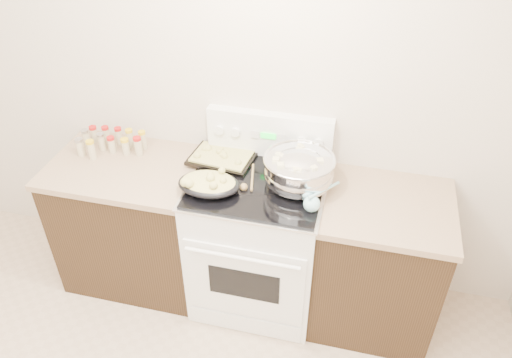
% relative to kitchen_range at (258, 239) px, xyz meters
% --- Properties ---
extents(room_shell, '(4.10, 3.60, 2.75)m').
position_rel_kitchen_range_xyz_m(room_shell, '(-0.35, -1.42, 1.21)').
color(room_shell, beige).
rests_on(room_shell, ground).
extents(counter_left, '(0.93, 0.67, 0.92)m').
position_rel_kitchen_range_xyz_m(counter_left, '(-0.83, 0.01, -0.03)').
color(counter_left, black).
rests_on(counter_left, ground).
extents(counter_right, '(0.73, 0.67, 0.92)m').
position_rel_kitchen_range_xyz_m(counter_right, '(0.73, 0.01, -0.03)').
color(counter_right, black).
rests_on(counter_right, ground).
extents(kitchen_range, '(0.78, 0.73, 1.22)m').
position_rel_kitchen_range_xyz_m(kitchen_range, '(0.00, 0.00, 0.00)').
color(kitchen_range, white).
rests_on(kitchen_range, ground).
extents(mixing_bowl, '(0.47, 0.47, 0.24)m').
position_rel_kitchen_range_xyz_m(mixing_bowl, '(0.22, 0.03, 0.55)').
color(mixing_bowl, silver).
rests_on(mixing_bowl, kitchen_range).
extents(roasting_pan, '(0.35, 0.25, 0.11)m').
position_rel_kitchen_range_xyz_m(roasting_pan, '(-0.25, -0.14, 0.50)').
color(roasting_pan, black).
rests_on(roasting_pan, kitchen_range).
extents(baking_sheet, '(0.40, 0.30, 0.06)m').
position_rel_kitchen_range_xyz_m(baking_sheet, '(-0.27, 0.16, 0.47)').
color(baking_sheet, black).
rests_on(baking_sheet, kitchen_range).
extents(wooden_spoon, '(0.08, 0.25, 0.04)m').
position_rel_kitchen_range_xyz_m(wooden_spoon, '(-0.05, -0.05, 0.46)').
color(wooden_spoon, '#997946').
rests_on(wooden_spoon, kitchen_range).
extents(blue_ladle, '(0.17, 0.27, 0.11)m').
position_rel_kitchen_range_xyz_m(blue_ladle, '(0.33, -0.16, 0.49)').
color(blue_ladle, '#A0E4EF').
rests_on(blue_ladle, kitchen_range).
extents(spice_jars, '(0.40, 0.24, 0.13)m').
position_rel_kitchen_range_xyz_m(spice_jars, '(-0.98, 0.13, 0.49)').
color(spice_jars, '#BFB28C').
rests_on(spice_jars, counter_left).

